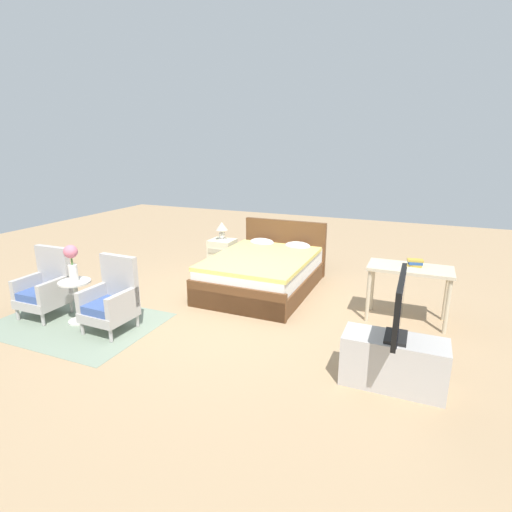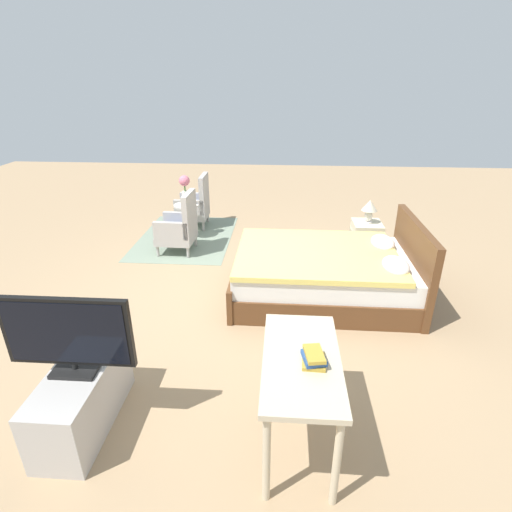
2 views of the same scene
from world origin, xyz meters
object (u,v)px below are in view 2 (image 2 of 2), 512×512
(tv_flatscreen, at_px, (68,335))
(book_stack, at_px, (314,358))
(bed, at_px, (327,273))
(nightstand, at_px, (365,241))
(tv_stand, at_px, (83,398))
(armchair_by_window_right, at_px, (180,228))
(table_lamp, at_px, (369,208))
(armchair_by_window_left, at_px, (195,206))
(flower_vase, at_px, (185,187))
(side_table, at_px, (187,217))
(vanity_desk, at_px, (301,371))

(tv_flatscreen, height_order, book_stack, tv_flatscreen)
(bed, relative_size, nightstand, 3.72)
(tv_stand, bearing_deg, armchair_by_window_right, -178.67)
(armchair_by_window_right, xyz_separation_m, tv_flatscreen, (3.35, 0.08, 0.44))
(table_lamp, distance_m, tv_flatscreen, 4.19)
(armchair_by_window_right, bearing_deg, armchair_by_window_left, 180.00)
(nightstand, bearing_deg, flower_vase, -104.02)
(bed, height_order, side_table, bed)
(armchair_by_window_left, height_order, table_lamp, armchair_by_window_left)
(tv_flatscreen, bearing_deg, armchair_by_window_left, -179.01)
(bed, distance_m, tv_flatscreen, 2.98)
(tv_flatscreen, relative_size, book_stack, 4.42)
(armchair_by_window_right, height_order, side_table, armchair_by_window_right)
(table_lamp, relative_size, tv_flatscreen, 0.36)
(armchair_by_window_right, xyz_separation_m, side_table, (-0.57, -0.02, -0.02))
(flower_vase, bearing_deg, armchair_by_window_right, 1.85)
(bed, xyz_separation_m, tv_flatscreen, (2.13, -2.01, 0.52))
(tv_flatscreen, xyz_separation_m, book_stack, (0.09, 1.69, -0.04))
(armchair_by_window_left, height_order, tv_stand, armchair_by_window_left)
(bed, relative_size, armchair_by_window_right, 2.32)
(table_lamp, height_order, book_stack, table_lamp)
(tv_flatscreen, xyz_separation_m, vanity_desk, (0.04, 1.62, -0.19))
(bed, bearing_deg, vanity_desk, -10.32)
(armchair_by_window_right, bearing_deg, vanity_desk, 26.61)
(vanity_desk, bearing_deg, bed, 169.68)
(armchair_by_window_right, distance_m, table_lamp, 2.78)
(armchair_by_window_right, height_order, book_stack, armchair_by_window_right)
(flower_vase, height_order, nightstand, flower_vase)
(tv_stand, bearing_deg, tv_flatscreen, 0.25)
(flower_vase, relative_size, tv_stand, 0.50)
(nightstand, relative_size, tv_stand, 0.60)
(vanity_desk, relative_size, book_stack, 5.01)
(vanity_desk, distance_m, book_stack, 0.18)
(armchair_by_window_right, bearing_deg, flower_vase, -178.15)
(nightstand, bearing_deg, book_stack, -16.36)
(tv_stand, relative_size, tv_flatscreen, 1.05)
(armchair_by_window_left, xyz_separation_m, flower_vase, (0.57, -0.02, 0.48))
(side_table, xyz_separation_m, vanity_desk, (3.96, 1.72, 0.28))
(nightstand, distance_m, book_stack, 3.49)
(table_lamp, bearing_deg, armchair_by_window_left, -114.60)
(side_table, bearing_deg, armchair_by_window_right, 1.85)
(tv_flatscreen, bearing_deg, tv_stand, -179.75)
(armchair_by_window_right, height_order, table_lamp, armchair_by_window_right)
(armchair_by_window_left, bearing_deg, tv_stand, 0.99)
(vanity_desk, bearing_deg, side_table, -156.56)
(armchair_by_window_left, distance_m, tv_stand, 4.49)
(side_table, xyz_separation_m, nightstand, (0.69, 2.76, -0.07))
(nightstand, distance_m, vanity_desk, 3.45)
(table_lamp, bearing_deg, nightstand, -90.00)
(tv_stand, bearing_deg, armchair_by_window_left, -179.01)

